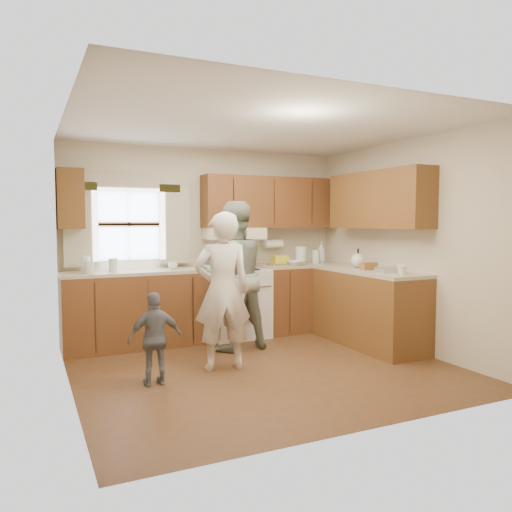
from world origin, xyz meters
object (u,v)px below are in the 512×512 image
woman_left (222,291)px  child (155,339)px  woman_right (233,276)px  stove (237,302)px

woman_left → child: bearing=23.2°
woman_right → child: (-1.16, -0.90, -0.45)m
stove → child: (-1.46, -1.50, -0.03)m
stove → child: 2.10m
woman_right → stove: bearing=-122.6°
stove → woman_left: woman_left is taller
woman_left → woman_right: bearing=-112.2°
woman_right → child: 1.53m
stove → child: size_ratio=1.22×
woman_left → child: 0.87m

